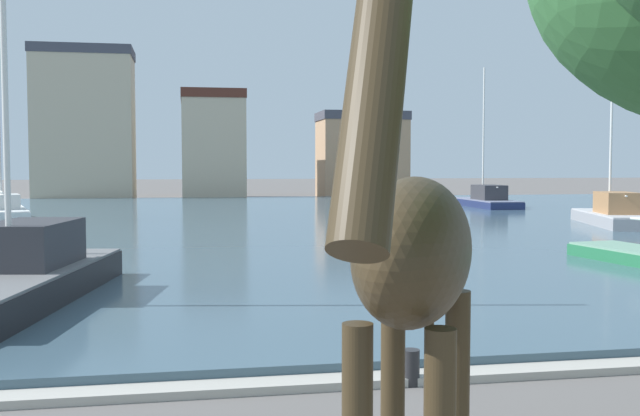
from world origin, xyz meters
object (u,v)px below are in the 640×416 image
object	(u,v)px
sailboat_black	(10,287)
sailboat_grey	(609,217)
sailboat_white	(1,214)
mooring_bollard	(411,367)
sailboat_red	(382,213)
sailboat_orange	(381,197)
sailboat_navy	(483,201)
giraffe_statue	(410,270)

from	to	relation	value
sailboat_black	sailboat_grey	distance (m)	28.01
sailboat_white	sailboat_grey	distance (m)	29.82
mooring_bollard	sailboat_white	bearing A→B (deg)	112.41
sailboat_grey	sailboat_red	world-z (taller)	sailboat_grey
sailboat_white	sailboat_grey	xyz separation A→B (m)	(28.74, -7.97, 0.03)
sailboat_orange	mooring_bollard	world-z (taller)	sailboat_orange
sailboat_white	sailboat_black	world-z (taller)	sailboat_black
sailboat_white	sailboat_navy	size ratio (longest dim) A/B	1.00
mooring_bollard	sailboat_red	bearing A→B (deg)	75.55
sailboat_orange	sailboat_navy	bearing A→B (deg)	-68.45
sailboat_white	sailboat_orange	xyz separation A→B (m)	(24.57, 17.41, -0.12)
sailboat_black	sailboat_navy	distance (m)	38.49
sailboat_black	sailboat_red	size ratio (longest dim) A/B	1.44
sailboat_red	sailboat_grey	bearing A→B (deg)	-41.48
sailboat_white	mooring_bollard	world-z (taller)	sailboat_white
sailboat_grey	sailboat_navy	bearing A→B (deg)	90.04
sailboat_grey	mooring_bollard	size ratio (longest dim) A/B	16.85
giraffe_statue	sailboat_navy	distance (m)	46.02
sailboat_navy	mooring_bollard	xyz separation A→B (m)	(-16.50, -36.54, -0.31)
giraffe_statue	sailboat_red	bearing A→B (deg)	75.03
sailboat_grey	mooring_bollard	bearing A→B (deg)	-127.29
sailboat_orange	sailboat_grey	size ratio (longest dim) A/B	1.04
sailboat_orange	sailboat_white	bearing A→B (deg)	-144.68
sailboat_white	sailboat_orange	distance (m)	30.12
sailboat_white	sailboat_navy	distance (m)	29.54
giraffe_statue	sailboat_red	world-z (taller)	sailboat_red
sailboat_grey	mooring_bollard	world-z (taller)	sailboat_grey
mooring_bollard	sailboat_orange	bearing A→B (deg)	75.30
giraffe_statue	sailboat_orange	bearing A→B (deg)	74.98
giraffe_statue	mooring_bollard	xyz separation A→B (m)	(1.80, 5.65, -2.21)
sailboat_navy	mooring_bollard	distance (m)	40.09
sailboat_red	mooring_bollard	distance (m)	30.51
sailboat_navy	sailboat_grey	bearing A→B (deg)	-89.96
sailboat_red	mooring_bollard	bearing A→B (deg)	-104.45
giraffe_statue	sailboat_orange	world-z (taller)	sailboat_orange
sailboat_black	sailboat_white	bearing A→B (deg)	103.50
sailboat_orange	sailboat_black	xyz separation A→B (m)	(-18.81, -41.41, 0.18)
giraffe_statue	sailboat_black	world-z (taller)	sailboat_black
sailboat_grey	sailboat_orange	bearing A→B (deg)	99.32
giraffe_statue	sailboat_grey	world-z (taller)	sailboat_grey
giraffe_statue	sailboat_grey	distance (m)	32.95
sailboat_navy	sailboat_red	world-z (taller)	sailboat_navy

